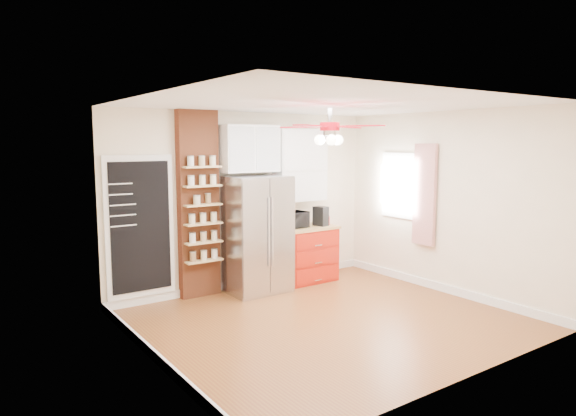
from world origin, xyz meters
TOP-DOWN VIEW (x-y plane):
  - floor at (0.00, 0.00)m, footprint 4.50×4.50m
  - ceiling at (0.00, 0.00)m, footprint 4.50×4.50m
  - wall_back at (0.00, 2.00)m, footprint 4.50×0.02m
  - wall_front at (0.00, -2.00)m, footprint 4.50×0.02m
  - wall_left at (-2.25, 0.00)m, footprint 0.02×4.00m
  - wall_right at (2.25, 0.00)m, footprint 0.02×4.00m
  - chalkboard at (-1.70, 1.96)m, footprint 0.95×0.05m
  - brick_pillar at (-0.85, 1.92)m, footprint 0.60×0.16m
  - fridge at (-0.05, 1.63)m, footprint 0.90×0.70m
  - upper_glass_cabinet at (-0.05, 1.82)m, footprint 0.90×0.35m
  - red_cabinet at (0.92, 1.68)m, footprint 0.94×0.64m
  - upper_shelf_unit at (0.92, 1.85)m, footprint 0.90×0.30m
  - window at (2.23, 0.90)m, footprint 0.04×0.75m
  - curtain at (2.18, 0.35)m, footprint 0.06×0.40m
  - ceiling_fan at (0.00, 0.00)m, footprint 1.40×1.40m
  - toaster_oven at (0.64, 1.68)m, footprint 0.49×0.35m
  - coffee_maker at (1.15, 1.59)m, footprint 0.20×0.25m
  - canister_left at (1.29, 1.61)m, footprint 0.13×0.13m
  - canister_right at (1.24, 1.66)m, footprint 0.14×0.14m
  - pantry_jar_oats at (-0.95, 1.75)m, footprint 0.11×0.11m
  - pantry_jar_beans at (-0.75, 1.81)m, footprint 0.11×0.11m

SIDE VIEW (x-z plane):
  - floor at x=0.00m, z-range 0.00..0.00m
  - red_cabinet at x=0.92m, z-range 0.00..0.90m
  - fridge at x=-0.05m, z-range 0.00..1.75m
  - canister_right at x=1.24m, z-range 0.90..1.03m
  - canister_left at x=1.29m, z-range 0.90..1.04m
  - toaster_oven at x=0.64m, z-range 0.90..1.16m
  - coffee_maker at x=1.15m, z-range 0.90..1.21m
  - chalkboard at x=-1.70m, z-range 0.12..2.08m
  - wall_back at x=0.00m, z-range 0.00..2.70m
  - wall_front at x=0.00m, z-range 0.00..2.70m
  - wall_left at x=-2.25m, z-range 0.00..2.70m
  - wall_right at x=2.25m, z-range 0.00..2.70m
  - brick_pillar at x=-0.85m, z-range 0.00..2.70m
  - pantry_jar_oats at x=-0.95m, z-range 1.37..1.49m
  - pantry_jar_beans at x=-0.75m, z-range 1.37..1.51m
  - curtain at x=2.18m, z-range 0.67..2.23m
  - window at x=2.23m, z-range 1.02..2.08m
  - upper_shelf_unit at x=0.92m, z-range 1.30..2.45m
  - upper_glass_cabinet at x=-0.05m, z-range 1.80..2.50m
  - ceiling_fan at x=0.00m, z-range 2.20..2.65m
  - ceiling at x=0.00m, z-range 2.70..2.70m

